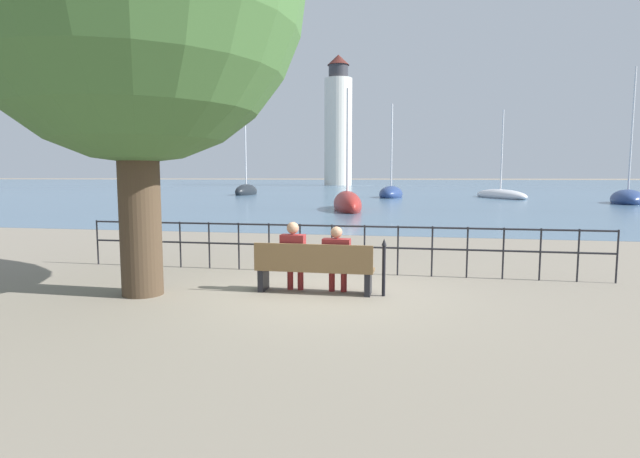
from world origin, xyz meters
name	(u,v)px	position (x,y,z in m)	size (l,w,h in m)	color
ground_plane	(315,292)	(0.00, 0.00, 0.00)	(1000.00, 1000.00, 0.00)	gray
harbor_water	(410,183)	(0.00, 158.78, 0.00)	(600.00, 300.00, 0.01)	slate
park_bench	(314,269)	(0.00, -0.07, 0.44)	(2.11, 0.45, 0.90)	brown
seated_person_left	(293,253)	(-0.39, 0.01, 0.69)	(0.43, 0.35, 1.26)	maroon
seated_person_right	(337,256)	(0.39, 0.01, 0.66)	(0.49, 0.35, 1.20)	maroon
promenade_railing	(332,241)	(0.00, 1.86, 0.69)	(11.25, 0.04, 1.05)	black
closed_umbrella	(384,264)	(1.23, -0.05, 0.56)	(0.09, 0.09, 1.01)	black
sailboat_0	(628,199)	(17.82, 33.63, 0.35)	(3.91, 6.29, 10.77)	navy
sailboat_2	(347,204)	(-2.43, 22.16, 0.36)	(3.18, 7.61, 7.92)	maroon
sailboat_3	(391,194)	(-0.65, 41.27, 0.36)	(2.61, 5.65, 9.60)	navy
sailboat_4	(246,191)	(-17.07, 45.26, 0.42)	(1.83, 5.40, 12.32)	black
sailboat_5	(500,195)	(9.78, 41.96, 0.27)	(5.10, 9.15, 8.73)	silver
harbor_lighthouse	(338,125)	(-16.30, 107.98, 13.91)	(6.39, 6.39, 29.91)	silver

